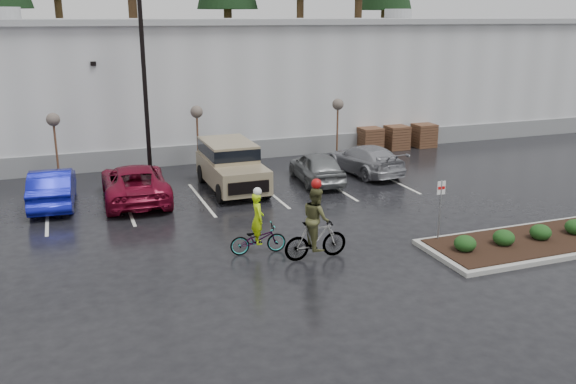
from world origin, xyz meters
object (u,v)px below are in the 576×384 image
object	(u,v)px
pallet_stack_a	(370,139)
pallet_stack_b	(396,137)
sapling_east	(338,108)
suv_tan	(232,167)
sapling_mid	(197,115)
fire_lane_sign	(440,204)
cyclist_hivis	(258,233)
sapling_west	(53,123)
lamppost	(143,55)
car_blue	(53,187)
car_grey	(317,167)
pallet_stack_c	(424,135)
car_red	(135,183)
cyclist_olive	(316,230)
car_far_silver	(365,159)

from	to	relation	value
pallet_stack_a	pallet_stack_b	distance (m)	1.70
sapling_east	suv_tan	bearing A→B (deg)	-150.08
sapling_mid	fire_lane_sign	bearing A→B (deg)	-67.51
pallet_stack_a	pallet_stack_b	world-z (taller)	same
cyclist_hivis	sapling_west	bearing A→B (deg)	32.12
lamppost	cyclist_hivis	size ratio (longest dim) A/B	4.20
pallet_stack_b	sapling_mid	bearing A→B (deg)	-175.11
pallet_stack_a	suv_tan	xyz separation A→B (m)	(-9.38, -4.96, 0.35)
pallet_stack_b	cyclist_hivis	world-z (taller)	cyclist_hivis
car_blue	car_grey	xyz separation A→B (m)	(11.30, -0.42, -0.03)
sapling_west	sapling_mid	size ratio (longest dim) A/B	1.00
pallet_stack_c	fire_lane_sign	distance (m)	16.07
sapling_mid	sapling_east	distance (m)	7.50
sapling_west	lamppost	bearing A→B (deg)	-14.04
sapling_mid	pallet_stack_b	size ratio (longest dim) A/B	2.37
lamppost	suv_tan	distance (m)	6.34
lamppost	suv_tan	world-z (taller)	lamppost
pallet_stack_c	car_red	bearing A→B (deg)	-163.15
car_grey	cyclist_olive	distance (m)	9.14
car_grey	sapling_mid	bearing A→B (deg)	-37.05
pallet_stack_c	car_grey	xyz separation A→B (m)	(-8.94, -5.14, 0.05)
pallet_stack_b	suv_tan	world-z (taller)	suv_tan
lamppost	sapling_east	distance (m)	10.48
lamppost	suv_tan	bearing A→B (deg)	-43.42
lamppost	car_far_silver	xyz separation A→B (m)	(9.89, -2.43, -4.99)
lamppost	pallet_stack_c	distance (m)	16.89
suv_tan	cyclist_hivis	distance (m)	7.65
car_far_silver	lamppost	bearing A→B (deg)	-20.30
sapling_west	cyclist_hivis	distance (m)	13.09
pallet_stack_a	cyclist_hivis	world-z (taller)	cyclist_hivis
lamppost	pallet_stack_a	xyz separation A→B (m)	(12.50, 2.00, -5.01)
sapling_west	car_grey	world-z (taller)	sapling_west
lamppost	pallet_stack_b	distance (m)	15.19
cyclist_hivis	lamppost	bearing A→B (deg)	15.24
fire_lane_sign	car_red	world-z (taller)	fire_lane_sign
sapling_west	fire_lane_sign	size ratio (longest dim) A/B	1.45
pallet_stack_b	suv_tan	bearing A→B (deg)	-155.89
car_far_silver	car_blue	bearing A→B (deg)	-5.34
sapling_west	pallet_stack_b	bearing A→B (deg)	3.14
pallet_stack_b	car_red	distance (m)	16.12
pallet_stack_b	car_grey	distance (m)	8.80
car_blue	car_grey	size ratio (longest dim) A/B	1.08
lamppost	sapling_east	bearing A→B (deg)	5.71
sapling_east	pallet_stack_c	distance (m)	6.42
lamppost	sapling_west	distance (m)	5.07
fire_lane_sign	cyclist_olive	distance (m)	4.36
sapling_mid	pallet_stack_b	distance (m)	11.92
sapling_mid	cyclist_olive	distance (m)	12.71
sapling_east	cyclist_olive	xyz separation A→B (m)	(-6.53, -12.55, -1.80)
sapling_east	pallet_stack_b	distance (m)	4.78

